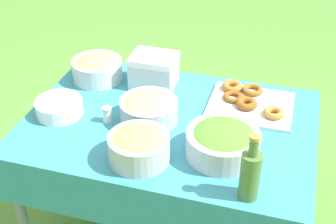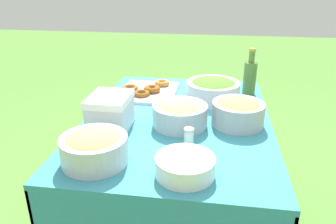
{
  "view_description": "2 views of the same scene",
  "coord_description": "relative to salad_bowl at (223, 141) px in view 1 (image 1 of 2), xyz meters",
  "views": [
    {
      "loc": [
        -0.49,
        1.69,
        2.01
      ],
      "look_at": [
        -0.01,
        0.04,
        0.85
      ],
      "focal_mm": 50.0,
      "sensor_mm": 36.0,
      "label": 1
    },
    {
      "loc": [
        1.52,
        0.18,
        1.46
      ],
      "look_at": [
        -0.01,
        -0.05,
        0.8
      ],
      "focal_mm": 35.0,
      "sensor_mm": 36.0,
      "label": 2
    }
  ],
  "objects": [
    {
      "name": "picnic_table",
      "position": [
        0.28,
        -0.17,
        -0.17
      ],
      "size": [
        1.32,
        0.93,
        0.78
      ],
      "color": "teal",
      "rests_on": "ground_plane"
    },
    {
      "name": "salad_bowl",
      "position": [
        0.0,
        0.0,
        0.0
      ],
      "size": [
        0.31,
        0.31,
        0.13
      ],
      "color": "silver",
      "rests_on": "picnic_table"
    },
    {
      "name": "pasta_bowl",
      "position": [
        0.37,
        -0.15,
        -0.0
      ],
      "size": [
        0.26,
        0.26,
        0.13
      ],
      "color": "#B2B7BC",
      "rests_on": "picnic_table"
    },
    {
      "name": "donut_platter",
      "position": [
        -0.05,
        -0.41,
        -0.05
      ],
      "size": [
        0.4,
        0.35,
        0.05
      ],
      "color": "silver",
      "rests_on": "picnic_table"
    },
    {
      "name": "plate_stack",
      "position": [
        0.79,
        -0.08,
        -0.03
      ],
      "size": [
        0.22,
        0.22,
        0.07
      ],
      "color": "white",
      "rests_on": "picnic_table"
    },
    {
      "name": "olive_oil_bottle",
      "position": [
        -0.14,
        0.22,
        0.04
      ],
      "size": [
        0.08,
        0.08,
        0.28
      ],
      "color": "#4C7238",
      "rests_on": "picnic_table"
    },
    {
      "name": "bread_bowl",
      "position": [
        0.75,
        -0.44,
        -0.0
      ],
      "size": [
        0.26,
        0.26,
        0.13
      ],
      "color": "silver",
      "rests_on": "picnic_table"
    },
    {
      "name": "fruit_bowl",
      "position": [
        0.32,
        0.13,
        0.0
      ],
      "size": [
        0.25,
        0.25,
        0.13
      ],
      "color": "#B2B7BC",
      "rests_on": "picnic_table"
    },
    {
      "name": "cooler_box",
      "position": [
        0.45,
        -0.47,
        0.02
      ],
      "size": [
        0.23,
        0.18,
        0.16
      ],
      "color": "silver",
      "rests_on": "picnic_table"
    },
    {
      "name": "salt_shaker",
      "position": [
        0.55,
        -0.09,
        -0.03
      ],
      "size": [
        0.04,
        0.04,
        0.07
      ],
      "color": "white",
      "rests_on": "picnic_table"
    }
  ]
}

